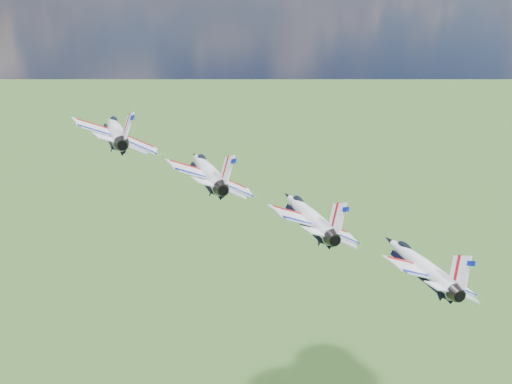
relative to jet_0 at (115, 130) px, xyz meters
name	(u,v)px	position (x,y,z in m)	size (l,w,h in m)	color
jet_0	(115,130)	(0.00, 0.00, 0.00)	(10.45, 15.47, 4.62)	white
jet_1	(207,170)	(8.96, -9.25, -3.63)	(10.45, 15.47, 4.62)	white
jet_2	(308,215)	(17.92, -18.50, -7.25)	(10.45, 15.47, 4.62)	silver
jet_3	(419,264)	(26.87, -27.75, -10.88)	(10.45, 15.47, 4.62)	white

